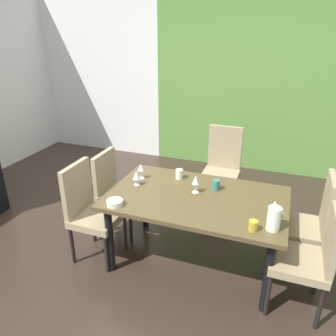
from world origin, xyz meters
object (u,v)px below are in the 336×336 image
at_px(wine_glass_front, 136,175).
at_px(chair_head_far, 222,165).
at_px(chair_left_far, 115,188).
at_px(dining_table, 196,204).
at_px(wine_glass_west, 141,168).
at_px(chair_right_far, 310,220).
at_px(serving_bowl_south, 115,203).
at_px(chair_left_near, 89,208).
at_px(cup_near_shelf, 179,174).
at_px(wine_glass_rear, 275,206).
at_px(wine_glass_left, 196,180).
at_px(chair_right_near, 311,256).
at_px(cup_near_window, 216,185).
at_px(cup_east, 253,226).
at_px(pitcher_corner, 274,219).

bearing_deg(wine_glass_front, chair_head_far, 62.91).
height_order(chair_left_far, chair_head_far, chair_head_far).
xyz_separation_m(dining_table, wine_glass_west, (-0.64, 0.17, 0.20)).
distance_m(chair_right_far, serving_bowl_south, 1.77).
distance_m(chair_left_near, cup_near_shelf, 0.95).
xyz_separation_m(wine_glass_rear, cup_near_shelf, (-0.95, 0.45, -0.07)).
xyz_separation_m(dining_table, wine_glass_left, (-0.03, 0.07, 0.21)).
bearing_deg(chair_right_near, chair_left_far, 75.68).
distance_m(wine_glass_front, wine_glass_rear, 1.31).
height_order(chair_right_near, wine_glass_rear, chair_right_near).
bearing_deg(chair_left_far, cup_near_shelf, 94.11).
xyz_separation_m(chair_right_far, wine_glass_left, (-1.04, -0.19, 0.32)).
bearing_deg(chair_right_near, chair_left_near, 90.00).
bearing_deg(dining_table, wine_glass_rear, -11.76).
bearing_deg(chair_head_far, wine_glass_west, 58.73).
height_order(wine_glass_left, wine_glass_rear, wine_glass_left).
relative_size(chair_head_far, wine_glass_left, 5.93).
relative_size(chair_right_near, wine_glass_rear, 5.80).
relative_size(dining_table, chair_right_far, 1.64).
bearing_deg(cup_near_window, dining_table, -125.06).
bearing_deg(wine_glass_left, chair_left_far, 169.08).
relative_size(chair_right_near, cup_near_window, 9.29).
distance_m(wine_glass_west, cup_near_shelf, 0.40).
bearing_deg(wine_glass_left, wine_glass_rear, -16.42).
height_order(wine_glass_west, serving_bowl_south, wine_glass_west).
height_order(chair_right_near, wine_glass_west, chair_right_near).
height_order(chair_left_far, cup_east, chair_left_far).
distance_m(wine_glass_left, wine_glass_west, 0.61).
height_order(wine_glass_west, cup_near_window, wine_glass_west).
bearing_deg(cup_near_shelf, wine_glass_west, -159.75).
bearing_deg(chair_right_far, pitcher_corner, 150.87).
bearing_deg(chair_head_far, cup_east, 109.15).
distance_m(chair_left_near, cup_east, 1.58).
height_order(cup_near_shelf, cup_near_window, cup_near_window).
height_order(chair_right_far, wine_glass_rear, chair_right_far).
relative_size(wine_glass_west, wine_glass_rear, 0.97).
distance_m(dining_table, chair_head_far, 1.22).
relative_size(chair_head_far, wine_glass_rear, 6.43).
bearing_deg(wine_glass_west, chair_right_far, 2.89).
distance_m(chair_right_far, wine_glass_west, 1.67).
height_order(wine_glass_front, cup_near_window, wine_glass_front).
xyz_separation_m(chair_right_near, serving_bowl_south, (-1.62, -0.15, 0.23)).
relative_size(wine_glass_front, cup_near_window, 1.52).
bearing_deg(wine_glass_front, chair_left_far, 148.45).
relative_size(chair_head_far, pitcher_corner, 5.31).
relative_size(chair_head_far, chair_right_far, 1.04).
xyz_separation_m(chair_left_near, chair_right_far, (2.01, 0.51, 0.00)).
distance_m(chair_right_near, wine_glass_rear, 0.47).
xyz_separation_m(wine_glass_rear, cup_east, (-0.13, -0.23, -0.08)).
distance_m(chair_head_far, chair_right_far, 1.39).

